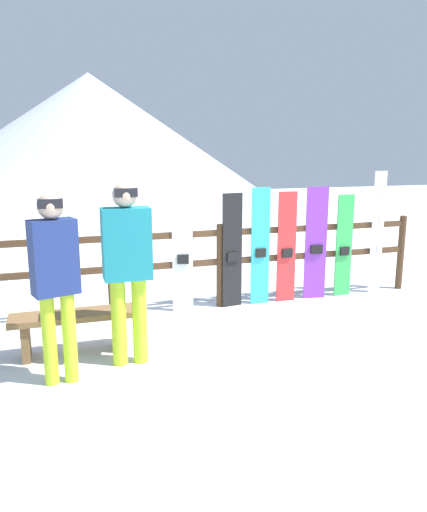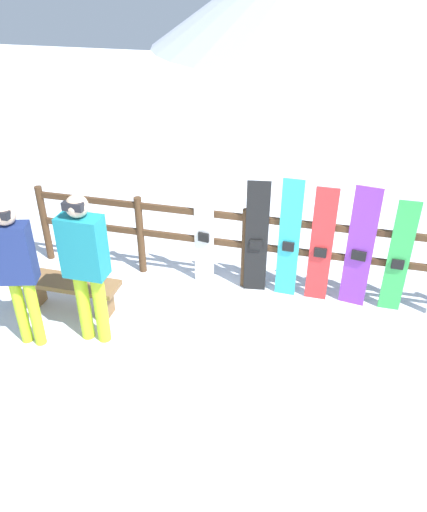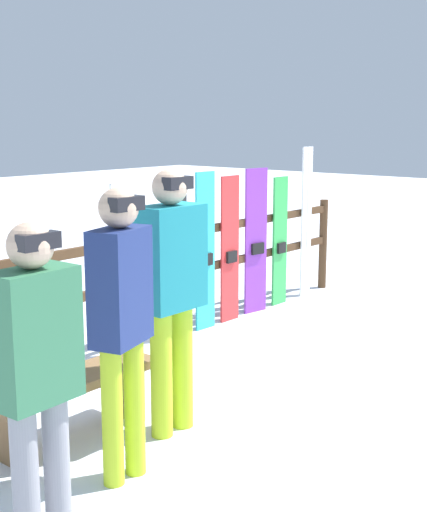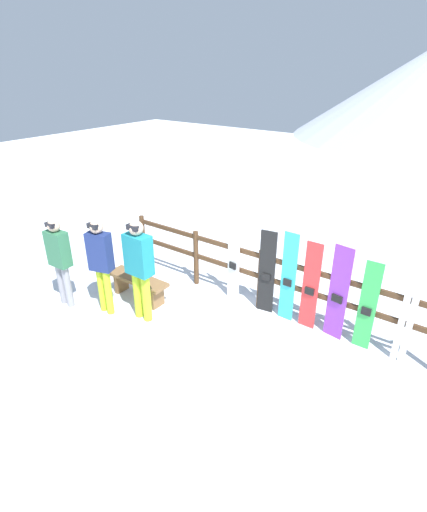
# 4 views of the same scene
# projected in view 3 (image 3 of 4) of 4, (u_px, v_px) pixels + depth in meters

# --- Properties ---
(ground_plane) EXTENTS (40.00, 40.00, 0.00)m
(ground_plane) POSITION_uv_depth(u_px,v_px,m) (306.00, 378.00, 5.84)
(ground_plane) COLOR white
(fence) EXTENTS (5.83, 0.10, 1.11)m
(fence) POSITION_uv_depth(u_px,v_px,m) (163.00, 272.00, 6.74)
(fence) COLOR #4C331E
(fence) RESTS_ON ground
(bench) EXTENTS (1.25, 0.36, 0.44)m
(bench) POSITION_uv_depth(u_px,v_px,m) (74.00, 393.00, 4.66)
(bench) COLOR brown
(bench) RESTS_ON ground
(person_plaid_green) EXTENTS (0.41, 0.24, 1.64)m
(person_plaid_green) POSITION_uv_depth(u_px,v_px,m) (36.00, 368.00, 3.29)
(person_plaid_green) COLOR gray
(person_plaid_green) RESTS_ON ground
(person_teal) EXTENTS (0.45, 0.25, 1.78)m
(person_teal) POSITION_uv_depth(u_px,v_px,m) (171.00, 282.00, 4.67)
(person_teal) COLOR #B7D826
(person_teal) RESTS_ON ground
(person_navy) EXTENTS (0.43, 0.31, 1.72)m
(person_navy) POSITION_uv_depth(u_px,v_px,m) (121.00, 311.00, 4.02)
(person_navy) COLOR #B7D826
(person_navy) RESTS_ON ground
(snowboard_white) EXTENTS (0.26, 0.09, 1.55)m
(snowboard_white) POSITION_uv_depth(u_px,v_px,m) (125.00, 271.00, 6.29)
(snowboard_white) COLOR white
(snowboard_white) RESTS_ON ground
(snowboard_black_stripe) EXTENTS (0.28, 0.08, 1.52)m
(snowboard_black_stripe) POSITION_uv_depth(u_px,v_px,m) (178.00, 261.00, 6.80)
(snowboard_black_stripe) COLOR black
(snowboard_black_stripe) RESTS_ON ground
(snowboard_cyan) EXTENTS (0.26, 0.06, 1.59)m
(snowboard_cyan) POSITION_uv_depth(u_px,v_px,m) (205.00, 252.00, 7.09)
(snowboard_cyan) COLOR #2DBFCC
(snowboard_cyan) RESTS_ON ground
(snowboard_red) EXTENTS (0.27, 0.06, 1.53)m
(snowboard_red) POSITION_uv_depth(u_px,v_px,m) (230.00, 250.00, 7.39)
(snowboard_red) COLOR red
(snowboard_red) RESTS_ON ground
(snowboard_purple) EXTENTS (0.31, 0.09, 1.58)m
(snowboard_purple) POSITION_uv_depth(u_px,v_px,m) (256.00, 242.00, 7.72)
(snowboard_purple) COLOR purple
(snowboard_purple) RESTS_ON ground
(snowboard_green) EXTENTS (0.25, 0.05, 1.46)m
(snowboard_green) POSITION_uv_depth(u_px,v_px,m) (280.00, 242.00, 8.07)
(snowboard_green) COLOR green
(snowboard_green) RESTS_ON ground
(ski_pair_white) EXTENTS (0.20, 0.02, 1.78)m
(ski_pair_white) POSITION_uv_depth(u_px,v_px,m) (306.00, 222.00, 8.45)
(ski_pair_white) COLOR white
(ski_pair_white) RESTS_ON ground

